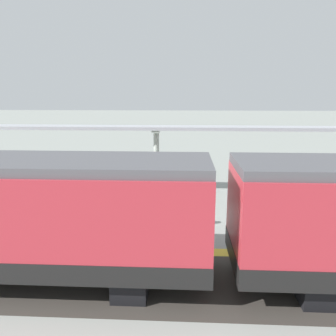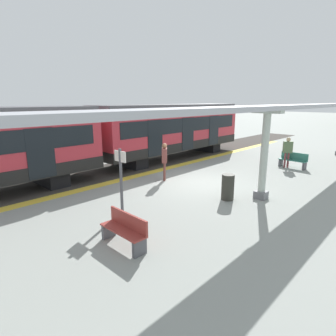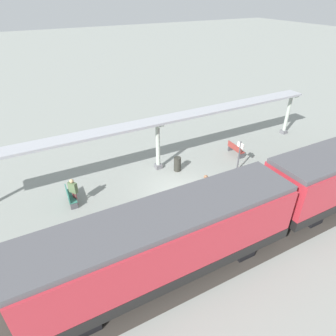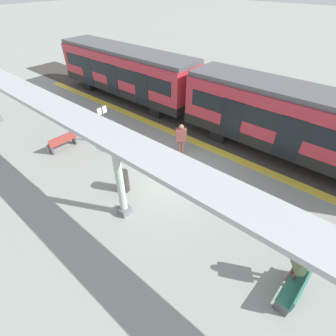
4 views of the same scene
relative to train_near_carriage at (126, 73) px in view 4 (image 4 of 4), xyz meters
The scene contains 13 objects.
ground_plane 10.04m from the train_near_carriage, 59.58° to the left, with size 176.00×176.00×0.00m, color gray.
tactile_edge_strip 8.90m from the train_near_carriage, 77.68° to the left, with size 0.53×31.45×0.01m, color yellow.
trackbed 8.71m from the train_near_carriage, 90.04° to the left, with size 3.20×43.45×0.01m, color #38332D.
train_near_carriage is the anchor object (origin of this frame).
train_far_carriage 12.00m from the train_near_carriage, 90.00° to the left, with size 2.65×11.42×3.48m.
canopy_pillar_second 11.58m from the train_near_carriage, 46.57° to the left, with size 1.10×0.44×3.40m.
canopy_beam 11.77m from the train_near_carriage, 46.92° to the left, with size 1.20×24.90×0.16m, color #A8AAB2.
bench_near_end 7.54m from the train_near_carriage, 19.75° to the left, with size 1.51×0.48×0.86m.
bench_mid_platform 16.19m from the train_near_carriage, 64.47° to the left, with size 1.52×0.53×0.86m.
trash_bin 10.32m from the train_near_carriage, 46.32° to the left, with size 0.48×0.48×1.00m, color #30302A.
platform_info_sign 6.42m from the train_near_carriage, 36.89° to the left, with size 0.56×0.10×2.20m.
passenger_waiting_near_edge 8.44m from the train_near_carriage, 65.88° to the left, with size 0.52×0.54×1.79m.
passenger_by_the_benches 15.83m from the train_near_carriage, 65.12° to the left, with size 0.53×0.47×1.72m.
Camera 4 is at (6.90, 5.44, 7.48)m, focal length 26.48 mm.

